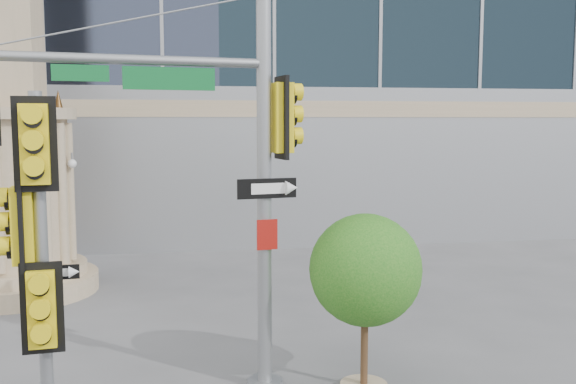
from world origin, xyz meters
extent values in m
cylinder|color=tan|center=(-6.00, 9.00, 0.25)|extent=(4.40, 4.40, 0.50)
cylinder|color=tan|center=(-6.00, 9.00, 0.65)|extent=(3.80, 3.80, 0.30)
cylinder|color=tan|center=(-6.00, 9.00, 2.80)|extent=(3.00, 3.00, 4.00)
cylinder|color=tan|center=(-6.00, 9.00, 4.95)|extent=(3.50, 3.50, 0.30)
cone|color=#472D14|center=(-4.70, 9.00, 5.35)|extent=(0.24, 0.24, 0.50)
cylinder|color=slate|center=(0.00, 1.50, 0.07)|extent=(0.64, 0.64, 0.14)
cylinder|color=slate|center=(0.00, 1.50, 3.43)|extent=(0.25, 0.25, 6.86)
cylinder|color=slate|center=(-2.37, 1.11, 5.72)|extent=(4.77, 0.95, 0.16)
cube|color=#0B5F27|center=(-1.58, 1.21, 5.43)|extent=(1.47, 0.29, 0.37)
cube|color=yellow|center=(0.31, 1.55, 4.80)|extent=(0.42, 0.67, 1.43)
cube|color=black|center=(0.02, 1.34, 3.60)|extent=(1.04, 0.21, 0.34)
cube|color=maroon|center=(0.02, 1.34, 2.80)|extent=(0.37, 0.09, 0.53)
cylinder|color=slate|center=(-3.39, -0.13, 2.58)|extent=(0.19, 0.19, 5.16)
cube|color=yellow|center=(-3.36, -0.35, 4.44)|extent=(0.59, 0.35, 1.29)
cube|color=yellow|center=(-3.61, -0.15, 3.30)|extent=(0.35, 0.59, 1.29)
cube|color=yellow|center=(-3.36, -0.35, 2.17)|extent=(0.59, 0.35, 1.29)
cube|color=black|center=(-3.19, -0.23, 2.63)|extent=(0.64, 0.10, 0.21)
cylinder|color=#382314|center=(1.73, 1.15, 0.85)|extent=(0.13, 0.13, 1.69)
sphere|color=#155C15|center=(1.73, 1.15, 2.16)|extent=(1.97, 1.97, 1.97)
sphere|color=#155C15|center=(2.15, 1.39, 1.88)|extent=(1.22, 1.22, 1.22)
sphere|color=#155C15|center=(1.40, 0.92, 1.93)|extent=(1.03, 1.03, 1.03)
camera|label=1|loc=(-1.43, -9.47, 4.75)|focal=40.00mm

